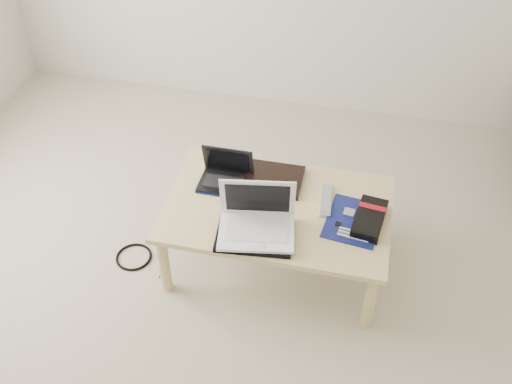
% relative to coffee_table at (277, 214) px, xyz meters
% --- Properties ---
extents(ground, '(4.00, 4.00, 0.00)m').
position_rel_coffee_table_xyz_m(ground, '(-0.23, -0.48, -0.35)').
color(ground, '#BBB198').
rests_on(ground, ground).
extents(coffee_table, '(1.10, 0.70, 0.40)m').
position_rel_coffee_table_xyz_m(coffee_table, '(0.00, 0.00, 0.00)').
color(coffee_table, '#DDC385').
rests_on(coffee_table, ground).
extents(book, '(0.29, 0.24, 0.03)m').
position_rel_coffee_table_xyz_m(book, '(-0.05, 0.18, 0.06)').
color(book, black).
rests_on(book, coffee_table).
extents(netbook, '(0.26, 0.19, 0.19)m').
position_rel_coffee_table_xyz_m(netbook, '(-0.29, 0.12, 0.09)').
color(netbook, black).
rests_on(netbook, coffee_table).
extents(tablet, '(0.33, 0.29, 0.02)m').
position_rel_coffee_table_xyz_m(tablet, '(-0.11, 0.02, 0.06)').
color(tablet, black).
rests_on(tablet, coffee_table).
extents(remote, '(0.07, 0.23, 0.02)m').
position_rel_coffee_table_xyz_m(remote, '(0.23, 0.09, 0.06)').
color(remote, '#ADACB1').
rests_on(remote, coffee_table).
extents(neoprene_sleeve, '(0.38, 0.29, 0.02)m').
position_rel_coffee_table_xyz_m(neoprene_sleeve, '(-0.06, -0.21, 0.06)').
color(neoprene_sleeve, black).
rests_on(neoprene_sleeve, coffee_table).
extents(white_laptop, '(0.38, 0.30, 0.25)m').
position_rel_coffee_table_xyz_m(white_laptop, '(-0.06, -0.18, 0.12)').
color(white_laptop, white).
rests_on(white_laptop, neoprene_sleeve).
extents(motherboard, '(0.29, 0.34, 0.01)m').
position_rel_coffee_table_xyz_m(motherboard, '(0.37, -0.02, 0.05)').
color(motherboard, '#0B184A').
rests_on(motherboard, coffee_table).
extents(gpu_box, '(0.16, 0.27, 0.06)m').
position_rel_coffee_table_xyz_m(gpu_box, '(0.44, -0.01, 0.08)').
color(gpu_box, black).
rests_on(gpu_box, coffee_table).
extents(cable_coil, '(0.12, 0.12, 0.01)m').
position_rel_coffee_table_xyz_m(cable_coil, '(-0.16, -0.03, 0.05)').
color(cable_coil, black).
rests_on(cable_coil, coffee_table).
extents(floor_cable_coil, '(0.23, 0.23, 0.01)m').
position_rel_coffee_table_xyz_m(floor_cable_coil, '(-0.75, -0.15, -0.34)').
color(floor_cable_coil, black).
rests_on(floor_cable_coil, ground).
extents(floor_cable_trail, '(0.09, 0.39, 0.01)m').
position_rel_coffee_table_xyz_m(floor_cable_trail, '(-0.60, -0.06, -0.35)').
color(floor_cable_trail, black).
rests_on(floor_cable_trail, ground).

